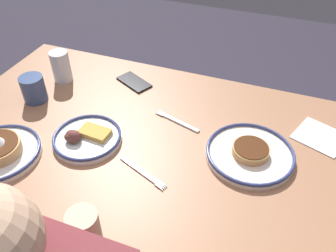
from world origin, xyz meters
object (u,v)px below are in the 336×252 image
at_px(drinking_glass, 61,68).
at_px(fork_far, 143,172).
at_px(cell_phone, 134,82).
at_px(paper_napkin, 320,137).
at_px(coffee_mug, 33,88).
at_px(plate_near_main, 250,153).
at_px(plate_center_pancakes, 86,137).
at_px(fork_near, 177,121).

height_order(drinking_glass, fork_far, drinking_glass).
height_order(cell_phone, paper_napkin, cell_phone).
relative_size(coffee_mug, drinking_glass, 0.92).
bearing_deg(plate_near_main, coffee_mug, -1.20).
bearing_deg(fork_far, plate_center_pancakes, -15.50).
relative_size(plate_center_pancakes, fork_near, 1.27).
xyz_separation_m(coffee_mug, paper_napkin, (-1.01, -0.15, -0.05)).
bearing_deg(fork_far, cell_phone, -62.21).
bearing_deg(plate_center_pancakes, coffee_mug, -24.31).
xyz_separation_m(plate_near_main, cell_phone, (0.51, -0.25, -0.01)).
xyz_separation_m(plate_near_main, fork_near, (0.27, -0.08, -0.01)).
xyz_separation_m(plate_center_pancakes, cell_phone, (-0.00, -0.37, -0.01)).
xyz_separation_m(drinking_glass, paper_napkin, (-0.99, -0.00, -0.05)).
height_order(plate_center_pancakes, fork_near, plate_center_pancakes).
distance_m(coffee_mug, drinking_glass, 0.15).
relative_size(coffee_mug, paper_napkin, 0.77).
distance_m(plate_near_main, fork_far, 0.34).
relative_size(coffee_mug, fork_far, 0.66).
bearing_deg(coffee_mug, fork_far, 159.41).
distance_m(plate_center_pancakes, fork_near, 0.31).
distance_m(plate_near_main, cell_phone, 0.57).
height_order(plate_near_main, paper_napkin, plate_near_main).
distance_m(plate_center_pancakes, cell_phone, 0.37).
relative_size(plate_center_pancakes, paper_napkin, 1.49).
distance_m(paper_napkin, fork_far, 0.60).
bearing_deg(coffee_mug, plate_center_pancakes, 155.69).
distance_m(cell_phone, fork_near, 0.30).
xyz_separation_m(plate_center_pancakes, fork_far, (-0.23, 0.06, -0.01)).
bearing_deg(plate_near_main, fork_far, 32.42).
relative_size(cell_phone, fork_far, 0.82).
height_order(drinking_glass, paper_napkin, drinking_glass).
distance_m(plate_center_pancakes, drinking_glass, 0.40).
relative_size(plate_center_pancakes, coffee_mug, 1.94).
bearing_deg(drinking_glass, coffee_mug, 81.49).
bearing_deg(cell_phone, fork_near, 171.91).
xyz_separation_m(drinking_glass, fork_near, (-0.52, 0.09, -0.05)).
bearing_deg(plate_center_pancakes, fork_far, 164.50).
relative_size(coffee_mug, fork_near, 0.65).
xyz_separation_m(coffee_mug, drinking_glass, (-0.02, -0.15, 0.01)).
distance_m(paper_napkin, fork_near, 0.48).
bearing_deg(cell_phone, plate_center_pancakes, 116.40).
xyz_separation_m(cell_phone, fork_far, (-0.23, 0.43, -0.00)).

